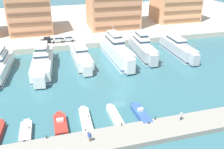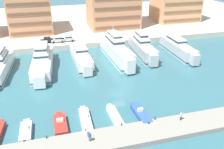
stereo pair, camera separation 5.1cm
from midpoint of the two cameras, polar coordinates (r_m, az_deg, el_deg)
name	(u,v)px [view 2 (the right image)]	position (r m, az deg, el deg)	size (l,w,h in m)	color
ground_plane	(119,94)	(53.23, 1.72, -4.40)	(400.00, 400.00, 0.00)	#336670
quay_promenade	(76,21)	(112.99, -8.30, 12.02)	(180.00, 70.00, 1.79)	beige
pier_dock	(145,133)	(42.00, 7.60, -13.09)	(120.00, 5.26, 0.89)	gray
yacht_white_left	(43,61)	(66.31, -15.57, 3.00)	(6.43, 22.28, 7.99)	white
yacht_white_mid_left	(81,57)	(68.20, -7.07, 4.05)	(4.23, 18.55, 6.39)	white
yacht_white_center_left	(116,50)	(70.15, 0.97, 5.65)	(4.75, 22.53, 9.03)	white
yacht_silver_center	(142,47)	(73.76, 6.98, 6.17)	(4.68, 19.22, 8.38)	silver
yacht_silver_center_right	(178,48)	(76.81, 14.84, 5.94)	(4.03, 19.86, 6.57)	silver
motorboat_white_left	(26,131)	(44.14, -19.06, -12.21)	(1.95, 6.11, 1.46)	white
motorboat_red_mid_left	(60,124)	(44.20, -11.69, -11.08)	(2.14, 6.69, 1.55)	red
motorboat_white_center_left	(86,120)	(44.45, -6.03, -10.39)	(2.05, 8.17, 1.63)	white
motorboat_cream_center	(115,117)	(45.32, 0.73, -9.60)	(1.70, 7.84, 1.21)	beige
motorboat_blue_center_right	(141,114)	(46.18, 6.61, -8.95)	(1.97, 7.30, 1.52)	#33569E
car_black_far_left	(47,40)	(81.65, -14.62, 7.68)	(4.14, 2.00, 1.80)	black
car_silver_left	(58,39)	(81.38, -12.29, 7.86)	(4.10, 1.93, 1.80)	#B7BCC1
car_silver_mid_left	(68,38)	(81.75, -10.00, 8.14)	(4.15, 2.02, 1.80)	#B7BCC1
apartment_block_left	(29,9)	(95.25, -18.34, 14.13)	(14.55, 16.55, 18.11)	tan
pedestrian_near_edge	(89,136)	(38.89, -5.15, -13.80)	(0.53, 0.48, 1.73)	#7A6B56
pedestrian_mid_deck	(181,115)	(44.75, 15.58, -9.00)	(0.62, 0.29, 1.61)	#282D3D
bollard_west	(46,137)	(40.98, -14.72, -13.57)	(0.20, 0.20, 0.61)	#2D2D33
bollard_west_mid	(85,130)	(41.21, -6.08, -12.49)	(0.20, 0.20, 0.61)	#2D2D33
bollard_east_mid	(121,124)	(42.32, 2.20, -11.19)	(0.20, 0.20, 0.61)	#2D2D33
bollard_east	(155,118)	(44.25, 9.84, -9.77)	(0.20, 0.20, 0.61)	#2D2D33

